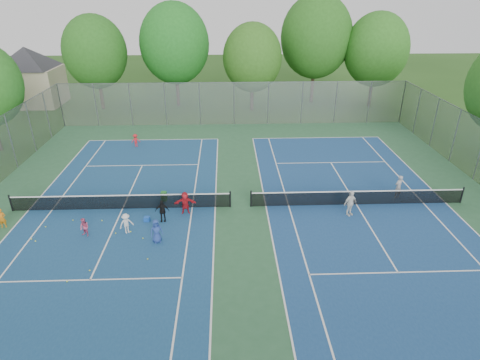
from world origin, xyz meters
name	(u,v)px	position (x,y,z in m)	size (l,w,h in m)	color
ground	(241,207)	(0.00, 0.00, 0.00)	(120.00, 120.00, 0.00)	#254D18
court_pad	(241,207)	(0.00, 0.00, 0.01)	(32.00, 32.00, 0.01)	#2B5B38
court_left	(123,209)	(-7.00, 0.00, 0.02)	(10.97, 23.77, 0.01)	navy
court_right	(356,204)	(7.00, 0.00, 0.02)	(10.97, 23.77, 0.01)	navy
net_left	(122,202)	(-7.00, 0.00, 0.46)	(12.87, 0.10, 0.91)	black
net_right	(357,198)	(7.00, 0.00, 0.46)	(12.87, 0.10, 0.91)	black
fence_north	(234,104)	(0.00, 16.00, 2.00)	(32.00, 0.10, 4.00)	gray
house	(27,66)	(-22.00, 24.00, 4.21)	(11.03, 11.03, 7.30)	#B7A88C
tree_nw	(95,52)	(-14.00, 22.00, 5.89)	(6.40, 6.40, 9.58)	#443326
tree_nl	(175,44)	(-6.00, 23.00, 6.54)	(7.20, 7.20, 10.69)	#443326
tree_nc	(252,58)	(2.00, 21.00, 5.39)	(6.00, 6.00, 8.85)	#443326
tree_nr	(316,37)	(9.00, 24.00, 7.04)	(7.60, 7.60, 11.42)	#443326
tree_ne	(376,50)	(15.00, 22.00, 5.97)	(6.60, 6.60, 9.77)	#443326
ball_crate	(147,219)	(-5.32, -1.41, 0.13)	(0.30, 0.30, 0.26)	blue
ball_hopper	(164,196)	(-4.66, 0.91, 0.31)	(0.31, 0.31, 0.61)	#258A2C
student_a	(2,218)	(-13.01, -1.77, 0.57)	(0.41, 0.27, 1.13)	orange
student_b	(84,227)	(-8.28, -2.80, 0.53)	(0.51, 0.40, 1.05)	#CA4E75
student_c	(126,223)	(-6.15, -2.58, 0.58)	(0.75, 0.43, 1.16)	silver
student_d	(162,211)	(-4.41, -1.46, 0.66)	(0.77, 0.32, 1.32)	black
student_e	(156,231)	(-4.43, -3.48, 0.65)	(0.64, 0.41, 1.31)	navy
student_f	(185,203)	(-3.21, -0.60, 0.68)	(1.26, 0.40, 1.35)	red
child_far_baseline	(136,140)	(-8.20, 10.34, 0.54)	(0.70, 0.40, 1.09)	red
instructor	(398,187)	(9.77, 0.82, 0.75)	(0.55, 0.36, 1.51)	#959597
teen_court_b	(350,203)	(6.19, -1.17, 0.76)	(0.89, 0.37, 1.52)	silver
tennis_ball_0	(73,220)	(-9.47, -1.26, 0.03)	(0.07, 0.07, 0.07)	#B3C22D
tennis_ball_1	(32,239)	(-11.00, -3.06, 0.03)	(0.07, 0.07, 0.07)	#CCD631
tennis_ball_2	(90,271)	(-7.20, -5.77, 0.03)	(0.07, 0.07, 0.07)	yellow
tennis_ball_3	(148,259)	(-4.68, -5.00, 0.03)	(0.07, 0.07, 0.07)	yellow
tennis_ball_4	(143,239)	(-5.22, -3.22, 0.03)	(0.07, 0.07, 0.07)	#D2EE37
tennis_ball_5	(116,234)	(-6.75, -2.69, 0.03)	(0.07, 0.07, 0.07)	#CDD631
tennis_ball_6	(131,232)	(-5.99, -2.56, 0.03)	(0.07, 0.07, 0.07)	#DEEE37
tennis_ball_8	(67,282)	(-7.98, -6.52, 0.03)	(0.07, 0.07, 0.07)	#BFE735
tennis_ball_9	(36,241)	(-10.71, -3.27, 0.03)	(0.07, 0.07, 0.07)	#DCEB36
tennis_ball_10	(102,221)	(-7.84, -1.35, 0.03)	(0.07, 0.07, 0.07)	#C2E334
tennis_ball_11	(46,227)	(-10.74, -1.90, 0.03)	(0.07, 0.07, 0.07)	#D0DA32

